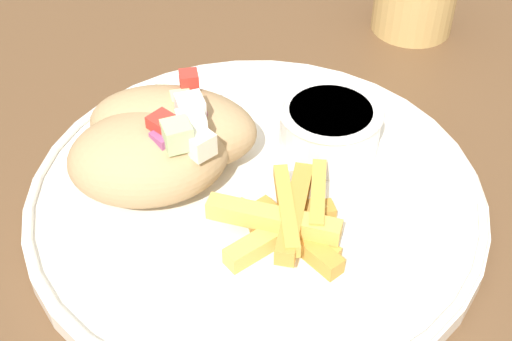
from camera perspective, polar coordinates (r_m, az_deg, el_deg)
name	(u,v)px	position (r m, az deg, el deg)	size (l,w,h in m)	color
table	(236,264)	(0.53, -1.58, -7.51)	(1.55, 1.55, 0.77)	brown
plate	(256,197)	(0.48, 0.00, -2.12)	(0.31, 0.31, 0.02)	white
pita_sandwich_near	(150,155)	(0.47, -8.46, 1.20)	(0.13, 0.12, 0.06)	tan
pita_sandwich_far	(173,127)	(0.49, -6.63, 3.50)	(0.12, 0.08, 0.06)	tan
fries_pile	(288,222)	(0.44, 2.56, -4.13)	(0.09, 0.09, 0.03)	gold
sauce_ramekin	(330,125)	(0.50, 5.91, 3.63)	(0.07, 0.07, 0.04)	white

